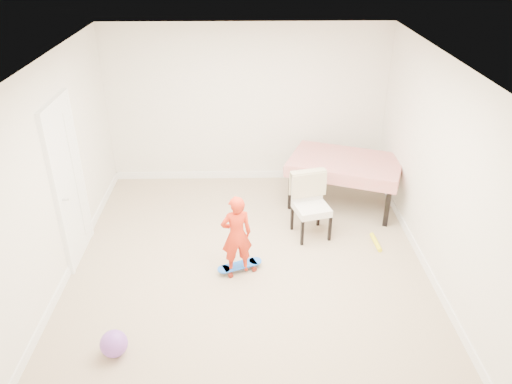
{
  "coord_description": "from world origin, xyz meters",
  "views": [
    {
      "loc": [
        -0.02,
        -5.23,
        3.88
      ],
      "look_at": [
        0.1,
        0.2,
        0.95
      ],
      "focal_mm": 35.0,
      "sensor_mm": 36.0,
      "label": 1
    }
  ],
  "objects_px": {
    "balloon": "(114,344)",
    "skateboard": "(240,267)",
    "child": "(237,237)",
    "dining_table": "(344,182)",
    "dining_chair": "(312,206)"
  },
  "relations": [
    {
      "from": "balloon",
      "to": "skateboard",
      "type": "bearing_deg",
      "value": 47.29
    },
    {
      "from": "child",
      "to": "skateboard",
      "type": "bearing_deg",
      "value": -146.2
    },
    {
      "from": "skateboard",
      "to": "child",
      "type": "bearing_deg",
      "value": -155.52
    },
    {
      "from": "child",
      "to": "balloon",
      "type": "distance_m",
      "value": 1.85
    },
    {
      "from": "dining_table",
      "to": "balloon",
      "type": "relative_size",
      "value": 5.8
    },
    {
      "from": "dining_table",
      "to": "child",
      "type": "xyz_separation_m",
      "value": [
        -1.62,
        -1.71,
        0.14
      ]
    },
    {
      "from": "dining_table",
      "to": "balloon",
      "type": "bearing_deg",
      "value": -111.95
    },
    {
      "from": "dining_chair",
      "to": "skateboard",
      "type": "height_order",
      "value": "dining_chair"
    },
    {
      "from": "dining_chair",
      "to": "child",
      "type": "bearing_deg",
      "value": -155.52
    },
    {
      "from": "dining_table",
      "to": "balloon",
      "type": "height_order",
      "value": "dining_table"
    },
    {
      "from": "dining_table",
      "to": "dining_chair",
      "type": "relative_size",
      "value": 1.77
    },
    {
      "from": "dining_table",
      "to": "child",
      "type": "height_order",
      "value": "child"
    },
    {
      "from": "dining_chair",
      "to": "child",
      "type": "height_order",
      "value": "child"
    },
    {
      "from": "skateboard",
      "to": "balloon",
      "type": "xyz_separation_m",
      "value": [
        -1.26,
        -1.37,
        0.1
      ]
    },
    {
      "from": "skateboard",
      "to": "child",
      "type": "height_order",
      "value": "child"
    }
  ]
}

